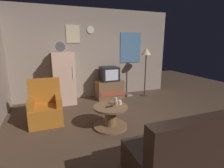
{
  "coord_description": "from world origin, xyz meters",
  "views": [
    {
      "loc": [
        -1.41,
        -2.95,
        1.75
      ],
      "look_at": [
        0.02,
        0.9,
        0.75
      ],
      "focal_mm": 27.3,
      "sensor_mm": 36.0,
      "label": 1
    }
  ],
  "objects_px": {
    "fridge": "(64,78)",
    "armchair": "(46,108)",
    "wine_glass": "(116,101)",
    "book_stack": "(129,95)",
    "mug_ceramic_tan": "(116,103)",
    "remote_control": "(109,106)",
    "standing_lamp": "(146,55)",
    "tv_stand": "(109,89)",
    "mug_ceramic_white": "(120,102)",
    "coffee_table": "(110,117)",
    "couch": "(192,151)",
    "crt_tv": "(109,74)"
  },
  "relations": [
    {
      "from": "fridge",
      "to": "armchair",
      "type": "height_order",
      "value": "fridge"
    },
    {
      "from": "wine_glass",
      "to": "book_stack",
      "type": "relative_size",
      "value": 0.7
    },
    {
      "from": "fridge",
      "to": "mug_ceramic_tan",
      "type": "xyz_separation_m",
      "value": [
        0.89,
        -1.85,
        -0.24
      ]
    },
    {
      "from": "fridge",
      "to": "remote_control",
      "type": "bearing_deg",
      "value": -69.45
    },
    {
      "from": "standing_lamp",
      "to": "tv_stand",
      "type": "bearing_deg",
      "value": 172.28
    },
    {
      "from": "fridge",
      "to": "wine_glass",
      "type": "height_order",
      "value": "fridge"
    },
    {
      "from": "tv_stand",
      "to": "armchair",
      "type": "relative_size",
      "value": 0.87
    },
    {
      "from": "fridge",
      "to": "mug_ceramic_white",
      "type": "distance_m",
      "value": 2.1
    },
    {
      "from": "mug_ceramic_white",
      "to": "armchair",
      "type": "distance_m",
      "value": 1.66
    },
    {
      "from": "coffee_table",
      "to": "couch",
      "type": "height_order",
      "value": "couch"
    },
    {
      "from": "wine_glass",
      "to": "remote_control",
      "type": "relative_size",
      "value": 1.0
    },
    {
      "from": "couch",
      "to": "mug_ceramic_white",
      "type": "bearing_deg",
      "value": 103.18
    },
    {
      "from": "coffee_table",
      "to": "armchair",
      "type": "height_order",
      "value": "armchair"
    },
    {
      "from": "standing_lamp",
      "to": "remote_control",
      "type": "relative_size",
      "value": 10.6
    },
    {
      "from": "remote_control",
      "to": "armchair",
      "type": "relative_size",
      "value": 0.16
    },
    {
      "from": "wine_glass",
      "to": "mug_ceramic_white",
      "type": "height_order",
      "value": "wine_glass"
    },
    {
      "from": "remote_control",
      "to": "book_stack",
      "type": "height_order",
      "value": "remote_control"
    },
    {
      "from": "standing_lamp",
      "to": "armchair",
      "type": "distance_m",
      "value": 3.42
    },
    {
      "from": "tv_stand",
      "to": "mug_ceramic_tan",
      "type": "height_order",
      "value": "tv_stand"
    },
    {
      "from": "mug_ceramic_tan",
      "to": "fridge",
      "type": "bearing_deg",
      "value": 115.58
    },
    {
      "from": "crt_tv",
      "to": "couch",
      "type": "xyz_separation_m",
      "value": [
        -0.03,
        -3.46,
        -0.48
      ]
    },
    {
      "from": "coffee_table",
      "to": "couch",
      "type": "bearing_deg",
      "value": -69.18
    },
    {
      "from": "crt_tv",
      "to": "standing_lamp",
      "type": "relative_size",
      "value": 0.34
    },
    {
      "from": "crt_tv",
      "to": "mug_ceramic_tan",
      "type": "xyz_separation_m",
      "value": [
        -0.5,
        -1.85,
        -0.28
      ]
    },
    {
      "from": "fridge",
      "to": "wine_glass",
      "type": "bearing_deg",
      "value": -63.87
    },
    {
      "from": "book_stack",
      "to": "crt_tv",
      "type": "bearing_deg",
      "value": 175.04
    },
    {
      "from": "armchair",
      "to": "standing_lamp",
      "type": "bearing_deg",
      "value": 17.27
    },
    {
      "from": "fridge",
      "to": "tv_stand",
      "type": "distance_m",
      "value": 1.47
    },
    {
      "from": "wine_glass",
      "to": "book_stack",
      "type": "height_order",
      "value": "wine_glass"
    },
    {
      "from": "standing_lamp",
      "to": "mug_ceramic_white",
      "type": "relative_size",
      "value": 17.67
    },
    {
      "from": "remote_control",
      "to": "couch",
      "type": "xyz_separation_m",
      "value": [
        0.64,
        -1.56,
        -0.17
      ]
    },
    {
      "from": "armchair",
      "to": "mug_ceramic_white",
      "type": "bearing_deg",
      "value": -25.21
    },
    {
      "from": "crt_tv",
      "to": "standing_lamp",
      "type": "bearing_deg",
      "value": -7.62
    },
    {
      "from": "tv_stand",
      "to": "coffee_table",
      "type": "bearing_deg",
      "value": -108.97
    },
    {
      "from": "standing_lamp",
      "to": "wine_glass",
      "type": "height_order",
      "value": "standing_lamp"
    },
    {
      "from": "fridge",
      "to": "tv_stand",
      "type": "height_order",
      "value": "fridge"
    },
    {
      "from": "fridge",
      "to": "couch",
      "type": "relative_size",
      "value": 1.04
    },
    {
      "from": "coffee_table",
      "to": "couch",
      "type": "distance_m",
      "value": 1.7
    },
    {
      "from": "remote_control",
      "to": "couch",
      "type": "distance_m",
      "value": 1.69
    },
    {
      "from": "crt_tv",
      "to": "book_stack",
      "type": "bearing_deg",
      "value": -4.96
    },
    {
      "from": "crt_tv",
      "to": "standing_lamp",
      "type": "xyz_separation_m",
      "value": [
        1.21,
        -0.16,
        0.56
      ]
    },
    {
      "from": "book_stack",
      "to": "fridge",
      "type": "bearing_deg",
      "value": 178.17
    },
    {
      "from": "standing_lamp",
      "to": "coffee_table",
      "type": "relative_size",
      "value": 2.21
    },
    {
      "from": "remote_control",
      "to": "couch",
      "type": "height_order",
      "value": "couch"
    },
    {
      "from": "tv_stand",
      "to": "standing_lamp",
      "type": "relative_size",
      "value": 0.53
    },
    {
      "from": "tv_stand",
      "to": "mug_ceramic_white",
      "type": "height_order",
      "value": "tv_stand"
    },
    {
      "from": "fridge",
      "to": "crt_tv",
      "type": "xyz_separation_m",
      "value": [
        1.38,
        -0.01,
        0.04
      ]
    },
    {
      "from": "mug_ceramic_white",
      "to": "armchair",
      "type": "relative_size",
      "value": 0.09
    },
    {
      "from": "wine_glass",
      "to": "mug_ceramic_tan",
      "type": "distance_m",
      "value": 0.04
    },
    {
      "from": "crt_tv",
      "to": "wine_glass",
      "type": "xyz_separation_m",
      "value": [
        -0.49,
        -1.82,
        -0.25
      ]
    }
  ]
}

